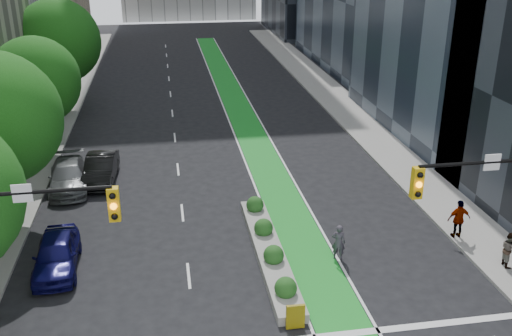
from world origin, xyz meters
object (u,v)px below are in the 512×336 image
object	(u,v)px
pedestrian_near	(509,249)
pedestrian_far	(459,219)
cyclist	(338,242)
parked_car_left_near	(56,254)
parked_car_left_far	(68,176)
parked_car_left_mid	(101,169)
median_planter	(269,249)

from	to	relation	value
pedestrian_near	pedestrian_far	bearing A→B (deg)	24.41
cyclist	parked_car_left_near	size ratio (longest dim) A/B	0.38
cyclist	pedestrian_far	distance (m)	6.15
cyclist	parked_car_left_far	bearing A→B (deg)	-14.60
parked_car_left_mid	pedestrian_near	xyz separation A→B (m)	(18.24, -12.64, 0.17)
cyclist	parked_car_left_near	xyz separation A→B (m)	(-12.27, 1.15, -0.09)
parked_car_left_mid	pedestrian_near	world-z (taller)	pedestrian_near
median_planter	parked_car_left_near	bearing A→B (deg)	177.48
cyclist	parked_car_left_mid	world-z (taller)	cyclist
parked_car_left_near	pedestrian_far	distance (m)	18.38
parked_car_left_far	pedestrian_far	world-z (taller)	pedestrian_far
median_planter	cyclist	world-z (taller)	cyclist
cyclist	pedestrian_far	bearing A→B (deg)	-150.22
parked_car_left_near	parked_car_left_far	world-z (taller)	parked_car_left_near
parked_car_left_near	cyclist	bearing A→B (deg)	-7.63
median_planter	parked_car_left_mid	world-z (taller)	parked_car_left_mid
parked_car_left_far	pedestrian_near	distance (m)	23.24
parked_car_left_near	pedestrian_far	size ratio (longest dim) A/B	2.34
median_planter	pedestrian_near	distance (m)	10.41
median_planter	parked_car_left_near	distance (m)	9.29
median_planter	pedestrian_far	world-z (taller)	pedestrian_far
median_planter	parked_car_left_mid	size ratio (longest dim) A/B	2.19
parked_car_left_mid	parked_car_left_far	size ratio (longest dim) A/B	0.92
parked_car_left_near	pedestrian_near	world-z (taller)	pedestrian_near
pedestrian_far	cyclist	bearing A→B (deg)	7.83
parked_car_left_far	pedestrian_far	distance (m)	21.14
parked_car_left_mid	parked_car_left_far	distance (m)	1.91
parked_car_left_far	pedestrian_far	bearing A→B (deg)	-31.45
parked_car_left_near	pedestrian_near	bearing A→B (deg)	-11.38
pedestrian_near	parked_car_left_near	bearing A→B (deg)	85.94
cyclist	pedestrian_near	distance (m)	7.31
parked_car_left_near	parked_car_left_mid	world-z (taller)	parked_car_left_mid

